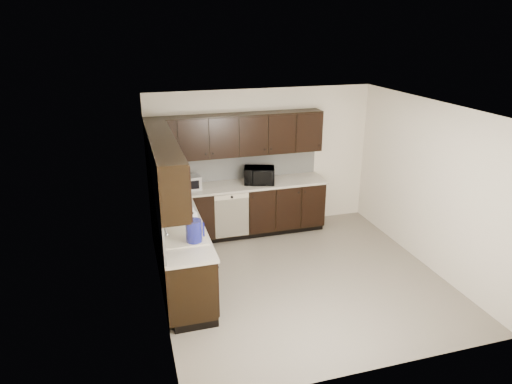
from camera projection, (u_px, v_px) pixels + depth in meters
floor at (301, 278)px, 6.73m from camera, size 4.00×4.00×0.00m
ceiling at (307, 108)px, 5.86m from camera, size 4.00×4.00×0.00m
wall_back at (262, 160)px, 8.09m from camera, size 4.00×0.02×2.50m
wall_left at (157, 215)px, 5.77m from camera, size 0.02×4.00×2.50m
wall_right at (428, 185)px, 6.82m from camera, size 0.02×4.00×2.50m
wall_front at (380, 269)px, 4.49m from camera, size 4.00×0.02×2.50m
lower_cabinets at (218, 230)px, 7.32m from camera, size 3.00×2.80×0.90m
countertop at (217, 200)px, 7.14m from camera, size 3.03×2.83×0.04m
backsplash at (200, 182)px, 7.18m from camera, size 3.00×2.80×0.48m
upper_cabinets at (208, 147)px, 6.90m from camera, size 3.00×2.80×0.70m
dishwasher at (232, 213)px, 7.62m from camera, size 0.58×0.04×0.78m
sink at (184, 238)px, 5.97m from camera, size 0.54×0.82×0.42m
microwave at (259, 175)px, 7.79m from camera, size 0.59×0.48×0.28m
soap_bottle_a at (193, 214)px, 6.34m from camera, size 0.10×0.10×0.20m
soap_bottle_b at (160, 199)px, 6.81m from camera, size 0.10×0.10×0.25m
toaster_oven at (189, 183)px, 7.54m from camera, size 0.38×0.31×0.22m
storage_bin at (171, 192)px, 7.14m from camera, size 0.56×0.46×0.19m
blue_pitcher at (194, 232)px, 5.67m from camera, size 0.23×0.23×0.30m
teal_tumbler at (185, 197)px, 6.90m from camera, size 0.10×0.10×0.22m
paper_towel_roll at (180, 189)px, 7.16m from camera, size 0.14×0.14×0.29m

